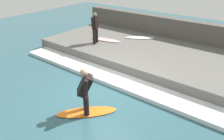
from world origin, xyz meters
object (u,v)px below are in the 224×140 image
Objects in this scene: surfboard_riding at (87,112)px; surfboard_waiting_near at (106,40)px; surfer_waiting_near at (95,26)px; surfer_riding at (85,89)px; surfboard_spare at (140,38)px.

surfboard_waiting_near is at bearing 32.85° from surfboard_riding.
surfer_waiting_near is at bearing 38.11° from surfboard_riding.
surfboard_riding is 5.53m from surfboard_waiting_near.
surfer_riding is at bearing -147.15° from surfboard_waiting_near.
surfboard_waiting_near reaches higher than surfboard_riding.
surfer_riding reaches higher than surfboard_waiting_near.
surfboard_riding is at bearing -147.15° from surfboard_waiting_near.
surfboard_spare is (6.04, 1.74, -0.33)m from surfer_riding.
surfer_waiting_near reaches higher than surfer_riding.
surfer_waiting_near is at bearing 170.08° from surfboard_waiting_near.
surfboard_spare is at bearing -33.12° from surfer_waiting_near.
surfer_riding is (-0.00, -0.00, 0.85)m from surfboard_riding.
surfboard_riding is 0.85m from surfer_riding.
surfboard_spare is (1.42, -1.24, 0.00)m from surfboard_waiting_near.
surfer_waiting_near reaches higher than surfboard_waiting_near.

